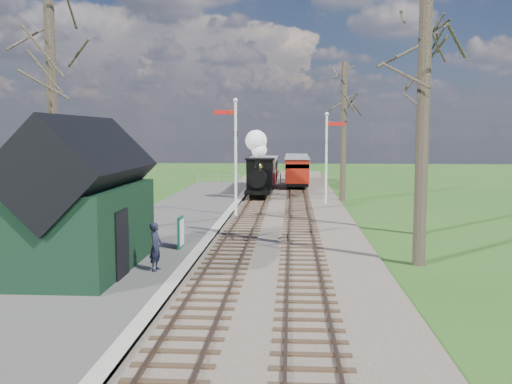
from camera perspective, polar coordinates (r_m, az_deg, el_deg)
The scene contains 19 objects.
ground at distance 14.13m, azimuth -5.66°, elevation -12.46°, with size 140.00×140.00×0.00m, color #28551A.
distant_hills at distance 80.31m, azimuth 2.97°, elevation -8.98°, with size 114.40×48.00×22.02m.
ballast_bed at distance 35.51m, azimuth 2.15°, elevation -1.19°, with size 8.00×60.00×0.10m, color brown.
track_near at distance 35.56m, azimuth 0.05°, elevation -1.09°, with size 1.60×60.00×0.15m.
track_far at distance 35.50m, azimuth 4.24°, elevation -1.12°, with size 1.60×60.00×0.15m.
platform at distance 28.16m, azimuth -8.11°, elevation -3.02°, with size 5.00×44.00×0.20m, color #474442.
coping_strip at distance 27.78m, azimuth -3.46°, elevation -3.08°, with size 0.40×44.00×0.21m, color #B2AD9E.
station_shed at distance 18.54m, azimuth -16.93°, elevation -1.09°, with size 3.25×6.30×4.78m.
semaphore_near at distance 29.39m, azimuth -2.18°, elevation 4.31°, with size 1.22×0.24×6.22m.
semaphore_far at distance 35.31m, azimuth 7.17°, elevation 4.10°, with size 1.22×0.24×5.72m.
bare_trees at distance 23.36m, azimuth 1.51°, elevation 7.79°, with size 15.51×22.39×12.00m.
fence_line at distance 49.42m, azimuth 1.41°, elevation 1.40°, with size 12.60×0.08×1.00m.
locomotive at distance 37.93m, azimuth 0.28°, elevation 2.31°, with size 1.78×4.15×4.44m.
coach at distance 44.01m, azimuth 0.75°, elevation 2.09°, with size 2.07×7.11×2.18m.
red_carriage_a at distance 45.39m, azimuth 4.13°, elevation 2.07°, with size 1.92×4.75×2.02m.
red_carriage_b at distance 50.88m, azimuth 4.08°, elevation 2.49°, with size 1.92×4.75×2.02m.
sign_board at distance 21.32m, azimuth -7.54°, elevation -4.02°, with size 0.10×0.80×1.17m.
bench at distance 21.56m, azimuth -10.78°, elevation -4.44°, with size 0.88×1.58×0.87m.
person at distance 17.95m, azimuth -9.99°, elevation -5.40°, with size 0.55×0.36×1.50m, color #1A1C2F.
Camera 1 is at (2.20, -13.23, 4.45)m, focal length 40.00 mm.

